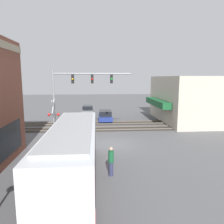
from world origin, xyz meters
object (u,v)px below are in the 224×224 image
object	(u,v)px
parked_car_blue	(105,116)
pedestrian_near_bus	(111,161)
city_bus	(73,151)
parked_car_grey	(88,110)
crossing_signal	(54,115)

from	to	relation	value
parked_car_blue	pedestrian_near_bus	world-z (taller)	pedestrian_near_bus
city_bus	parked_car_grey	world-z (taller)	city_bus
crossing_signal	pedestrian_near_bus	distance (m)	10.75
crossing_signal	pedestrian_near_bus	xyz separation A→B (m)	(-9.35, -5.13, -1.36)
city_bus	pedestrian_near_bus	world-z (taller)	city_bus
pedestrian_near_bus	city_bus	bearing A→B (deg)	100.52
parked_car_grey	pedestrian_near_bus	xyz separation A→B (m)	(-23.29, -2.22, 0.27)
city_bus	parked_car_blue	size ratio (longest dim) A/B	2.49
parked_car_blue	parked_car_grey	bearing A→B (deg)	22.82
city_bus	pedestrian_near_bus	xyz separation A→B (m)	(0.41, -2.22, -0.86)
city_bus	crossing_signal	world-z (taller)	crossing_signal
crossing_signal	parked_car_blue	size ratio (longest dim) A/B	0.85
crossing_signal	parked_car_grey	world-z (taller)	crossing_signal
pedestrian_near_bus	parked_car_blue	bearing A→B (deg)	-1.28
parked_car_grey	crossing_signal	bearing A→B (deg)	168.20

